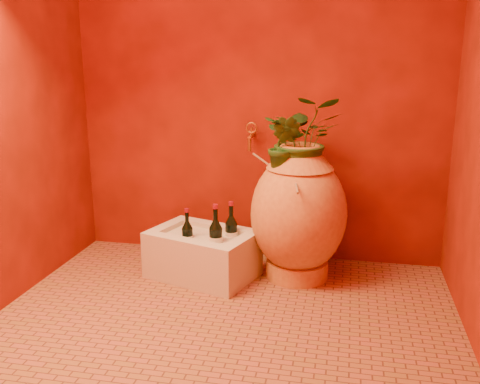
% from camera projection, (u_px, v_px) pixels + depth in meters
% --- Properties ---
extents(floor, '(2.50, 2.50, 0.00)m').
position_uv_depth(floor, '(225.00, 319.00, 2.89)').
color(floor, brown).
rests_on(floor, ground).
extents(wall_back, '(2.50, 0.02, 2.50)m').
position_uv_depth(wall_back, '(258.00, 75.00, 3.51)').
color(wall_back, '#5A1105').
rests_on(wall_back, ground).
extents(amphora, '(0.61, 0.62, 0.86)m').
position_uv_depth(amphora, '(298.00, 213.00, 3.33)').
color(amphora, '#CD8939').
rests_on(amphora, floor).
extents(stone_basin, '(0.75, 0.63, 0.30)m').
position_uv_depth(stone_basin, '(203.00, 255.00, 3.41)').
color(stone_basin, beige).
rests_on(stone_basin, floor).
extents(wine_bottle_a, '(0.08, 0.08, 0.33)m').
position_uv_depth(wine_bottle_a, '(231.00, 234.00, 3.39)').
color(wine_bottle_a, black).
rests_on(wine_bottle_a, stone_basin).
extents(wine_bottle_b, '(0.07, 0.07, 0.29)m').
position_uv_depth(wine_bottle_b, '(187.00, 237.00, 3.35)').
color(wine_bottle_b, black).
rests_on(wine_bottle_b, stone_basin).
extents(wine_bottle_c, '(0.08, 0.08, 0.34)m').
position_uv_depth(wine_bottle_c, '(216.00, 239.00, 3.28)').
color(wine_bottle_c, black).
rests_on(wine_bottle_c, stone_basin).
extents(wall_tap, '(0.08, 0.16, 0.18)m').
position_uv_depth(wall_tap, '(251.00, 135.00, 3.53)').
color(wall_tap, '#B57F29').
rests_on(wall_tap, wall_back).
extents(plant_main, '(0.52, 0.46, 0.52)m').
position_uv_depth(plant_main, '(303.00, 138.00, 3.23)').
color(plant_main, '#20491A').
rests_on(plant_main, amphora).
extents(plant_side, '(0.25, 0.23, 0.37)m').
position_uv_depth(plant_side, '(284.00, 146.00, 3.16)').
color(plant_side, '#20491A').
rests_on(plant_side, amphora).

